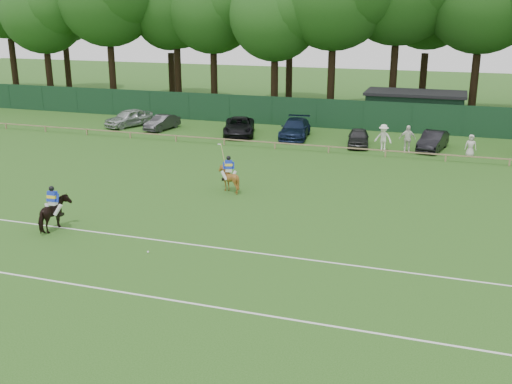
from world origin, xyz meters
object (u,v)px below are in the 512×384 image
at_px(horse_dark, 54,214).
at_px(polo_ball, 148,252).
at_px(estate_black, 433,141).
at_px(spectator_right, 471,146).
at_px(suv_black, 239,127).
at_px(hatch_grey, 358,138).
at_px(sedan_grey, 162,123).
at_px(spectator_left, 383,138).
at_px(horse_chestnut, 229,179).
at_px(utility_shed, 414,109).
at_px(spectator_mid, 407,139).
at_px(sedan_navy, 295,129).
at_px(sedan_silver, 129,118).

bearing_deg(horse_dark, polo_ball, 166.53).
distance_m(horse_dark, estate_black, 27.62).
bearing_deg(spectator_right, polo_ball, -124.11).
distance_m(suv_black, estate_black, 15.17).
bearing_deg(suv_black, estate_black, -19.07).
xyz_separation_m(suv_black, hatch_grey, (9.82, -0.97, -0.06)).
bearing_deg(sedan_grey, spectator_left, 2.37).
bearing_deg(horse_chestnut, utility_shed, -129.98).
bearing_deg(spectator_left, polo_ball, -95.17).
distance_m(suv_black, spectator_mid, 13.59).
bearing_deg(horse_chestnut, sedan_grey, -71.76).
height_order(suv_black, sedan_navy, sedan_navy).
bearing_deg(spectator_left, sedan_silver, -173.94).
distance_m(sedan_silver, utility_shed, 24.78).
bearing_deg(polo_ball, spectator_left, 72.20).
xyz_separation_m(sedan_grey, suv_black, (6.97, -0.08, 0.09)).
xyz_separation_m(sedan_silver, spectator_right, (28.10, -2.40, 0.02)).
distance_m(suv_black, spectator_right, 17.83).
xyz_separation_m(sedan_grey, spectator_mid, (20.41, -2.06, 0.37)).
bearing_deg(spectator_mid, suv_black, 159.14).
height_order(estate_black, spectator_mid, spectator_mid).
distance_m(hatch_grey, spectator_mid, 3.77).
xyz_separation_m(polo_ball, utility_shed, (8.52, 32.43, 1.49)).
bearing_deg(spectator_left, hatch_grey, 163.78).
distance_m(horse_chestnut, suv_black, 15.57).
bearing_deg(sedan_silver, estate_black, 20.28).
height_order(estate_black, polo_ball, estate_black).
xyz_separation_m(sedan_silver, hatch_grey, (20.19, -1.48, -0.11)).
xyz_separation_m(hatch_grey, polo_ball, (-5.17, -23.22, -0.60)).
xyz_separation_m(horse_chestnut, hatch_grey, (5.07, 13.86, -0.09)).
relative_size(horse_chestnut, spectator_right, 0.93).
height_order(sedan_silver, utility_shed, utility_shed).
relative_size(estate_black, utility_shed, 0.49).
distance_m(suv_black, polo_ball, 24.65).
bearing_deg(spectator_left, utility_shed, 94.87).
bearing_deg(sedan_silver, polo_ball, -36.09).
bearing_deg(suv_black, horse_dark, -108.90).
bearing_deg(utility_shed, spectator_mid, -88.44).
relative_size(estate_black, spectator_right, 2.64).
distance_m(suv_black, hatch_grey, 9.87).
distance_m(suv_black, spectator_left, 11.94).
height_order(sedan_grey, polo_ball, sedan_grey).
height_order(horse_dark, sedan_silver, horse_dark).
xyz_separation_m(horse_chestnut, spectator_mid, (8.69, 12.85, 0.26)).
relative_size(spectator_left, polo_ball, 21.62).
distance_m(horse_chestnut, utility_shed, 24.56).
distance_m(horse_dark, spectator_mid, 25.45).
bearing_deg(estate_black, hatch_grey, -164.26).
distance_m(hatch_grey, estate_black, 5.36).
distance_m(sedan_navy, spectator_left, 7.60).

